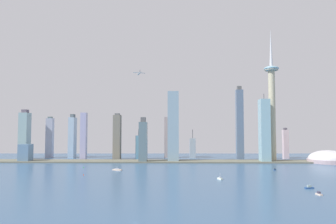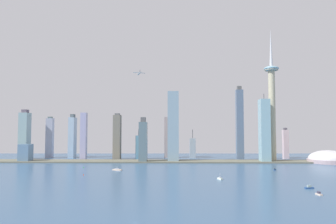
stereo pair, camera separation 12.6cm
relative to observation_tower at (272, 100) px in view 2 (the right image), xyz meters
The scene contains 26 objects.
ground_plane 590.46m from the observation_tower, 118.39° to the right, with size 6000.00×6000.00×0.00m, color #38597D.
waterfront_pier 309.92m from the observation_tower, behind, with size 895.95×63.56×2.90m, color #696958.
observation_tower is the anchor object (origin of this frame).
stadium_dome 187.38m from the observation_tower, 14.86° to the right, with size 94.72×94.72×40.73m.
skyscraper_0 531.63m from the observation_tower, behind, with size 15.48×26.71×118.88m.
skyscraper_1 98.51m from the observation_tower, 158.23° to the left, with size 17.71×16.83×187.54m.
skyscraper_2 356.77m from the observation_tower, behind, with size 12.36×27.85×78.91m.
skyscraper_3 239.73m from the observation_tower, 157.25° to the left, with size 15.64×16.12×77.15m.
skyscraper_4 642.07m from the observation_tower, behind, with size 22.59×26.53×129.56m.
skyscraper_5 592.61m from the observation_tower, behind, with size 18.30×14.16×111.93m.
skyscraper_6 329.67m from the observation_tower, behind, with size 18.86×23.83×105.61m.
skyscraper_7 397.32m from the observation_tower, behind, with size 18.19×23.64×118.23m.
skyscraper_8 140.28m from the observation_tower, 50.90° to the left, with size 13.78×13.14×81.44m.
skyscraper_9 285.78m from the observation_tower, 160.80° to the left, with size 23.20×17.12×111.07m.
skyscraper_10 83.76m from the observation_tower, 136.88° to the right, with size 22.08×27.40×161.24m.
skyscraper_11 478.34m from the observation_tower, behind, with size 14.61×15.55×119.64m.
skyscraper_12 251.58m from the observation_tower, behind, with size 26.27×16.56×167.94m.
skyscraper_13 607.75m from the observation_tower, behind, with size 25.52×27.28×42.08m.
boat_0 425.17m from the observation_tower, 100.40° to the right, with size 4.85×9.56×4.18m.
boat_1 359.63m from the observation_tower, 121.17° to the right, with size 7.93×9.96×9.50m.
boat_2 386.47m from the observation_tower, 100.53° to the right, with size 12.16×5.74×4.27m.
boat_3 416.04m from the observation_tower, 153.03° to the right, with size 18.76×11.53×7.23m.
boat_5 229.73m from the observation_tower, 106.71° to the right, with size 5.98×5.61×4.09m.
channel_buoy_0 467.05m from the observation_tower, 162.09° to the right, with size 1.61×1.61×2.64m, color green.
channel_buoy_2 482.96m from the observation_tower, 148.09° to the right, with size 1.74×1.74×2.76m, color #E54C19.
airplane 329.85m from the observation_tower, behind, with size 27.90×29.39×8.32m.
Camera 2 is at (32.35, -255.34, 75.00)m, focal length 33.05 mm.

